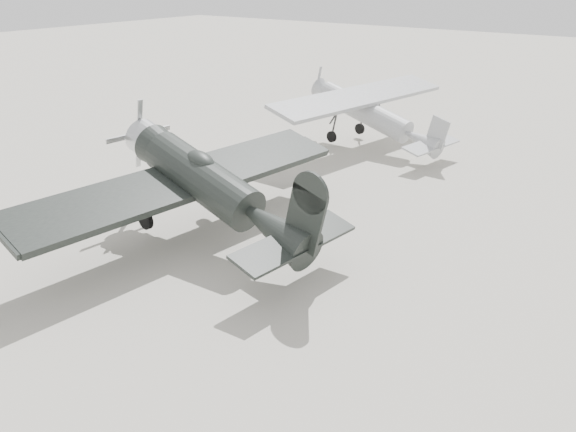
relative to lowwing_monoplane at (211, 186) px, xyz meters
The scene contains 3 objects.
ground 3.01m from the lowwing_monoplane, 10.71° to the left, with size 160.00×160.00×0.00m, color #B0AB9C.
lowwing_monoplane is the anchor object (origin of this frame).
highwing_monoplane 13.82m from the lowwing_monoplane, 95.00° to the left, with size 8.84×12.38×3.49m.
Camera 1 is at (10.68, -13.49, 9.05)m, focal length 35.00 mm.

